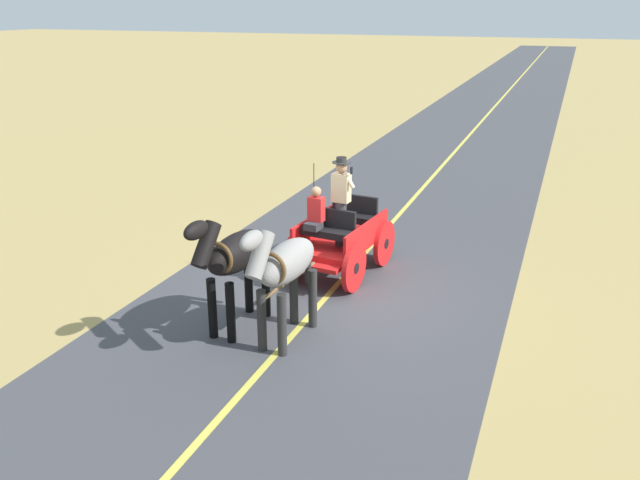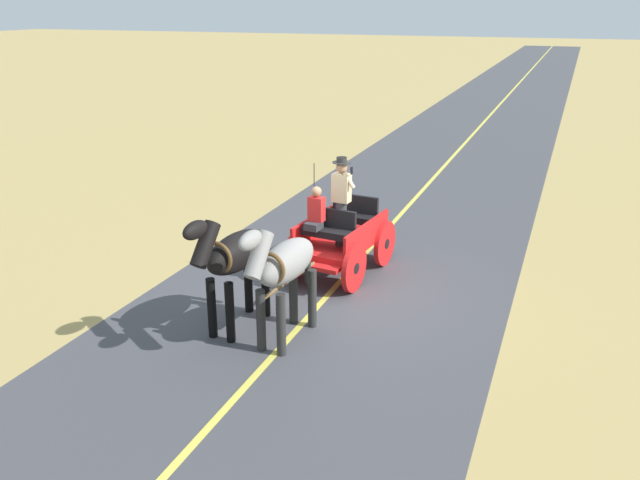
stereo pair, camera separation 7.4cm
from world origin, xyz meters
name	(u,v)px [view 2 (the right image)]	position (x,y,z in m)	size (l,w,h in m)	color
ground_plane	(332,291)	(0.00, 0.00, 0.00)	(200.00, 200.00, 0.00)	tan
road_surface	(332,290)	(0.00, 0.00, 0.00)	(6.65, 160.00, 0.01)	#424247
road_centre_stripe	(332,290)	(0.00, 0.00, 0.01)	(0.12, 160.00, 0.00)	#DBCC4C
horse_drawn_carriage	(340,236)	(0.17, -0.88, 0.82)	(1.67, 4.52, 2.50)	red
horse_near_side	(283,266)	(0.04, 2.18, 1.32)	(0.69, 2.14, 2.21)	gray
horse_off_side	(234,256)	(0.98, 2.07, 1.32)	(0.73, 2.14, 2.21)	black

